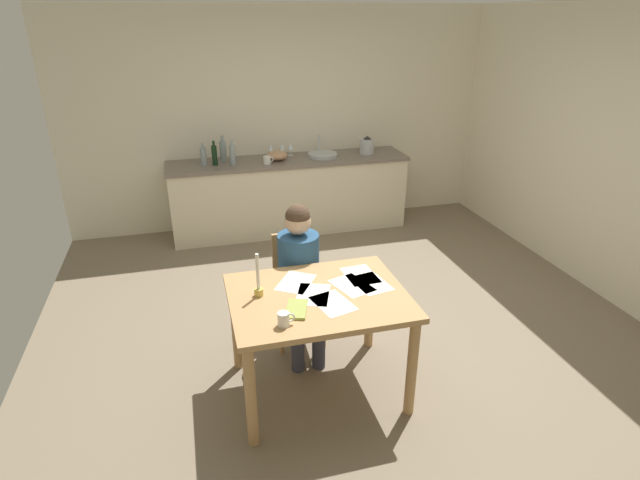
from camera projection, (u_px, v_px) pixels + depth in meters
ground_plane at (343, 326)px, 4.46m from camera, size 5.20×5.20×0.04m
wall_back at (282, 119)px, 6.21m from camera, size 5.20×0.12×2.60m
wall_right at (624, 159)px, 4.53m from camera, size 0.12×5.20×2.60m
kitchen_counter at (290, 195)px, 6.24m from camera, size 2.86×0.64×0.90m
dining_table at (318, 310)px, 3.42m from camera, size 1.18×0.91×0.78m
chair_at_table at (297, 282)px, 4.11m from camera, size 0.42×0.42×0.88m
person_seated at (300, 271)px, 3.90m from camera, size 0.34×0.60×1.19m
coffee_mug at (284, 319)px, 3.03m from camera, size 0.11×0.07×0.09m
candlestick at (258, 284)px, 3.33m from camera, size 0.06×0.06×0.31m
book_magazine at (297, 309)px, 3.19m from camera, size 0.19×0.26×0.02m
paper_letter at (352, 285)px, 3.49m from camera, size 0.29×0.35×0.00m
paper_bill at (333, 303)px, 3.27m from camera, size 0.28×0.34×0.00m
paper_envelope at (371, 283)px, 3.52m from camera, size 0.26×0.33×0.00m
paper_receipt at (296, 282)px, 3.53m from camera, size 0.34×0.36×0.00m
paper_notice at (313, 295)px, 3.38m from camera, size 0.30×0.35×0.00m
paper_flyer at (360, 275)px, 3.63m from camera, size 0.23×0.31×0.00m
sink_unit at (323, 155)px, 6.15m from camera, size 0.36×0.36×0.24m
bottle_oil at (203, 156)px, 5.76m from camera, size 0.07×0.07×0.25m
bottle_vinegar at (214, 155)px, 5.76m from camera, size 0.06×0.06×0.28m
bottle_wine_red at (223, 150)px, 5.91m from camera, size 0.08×0.08×0.30m
bottle_sauce at (232, 154)px, 5.76m from camera, size 0.07×0.07×0.29m
mixing_bowl at (277, 155)px, 5.99m from camera, size 0.25×0.25×0.11m
stovetop_kettle at (367, 146)px, 6.25m from camera, size 0.18×0.18×0.22m
wine_glass_near_sink at (290, 147)px, 6.16m from camera, size 0.07×0.07×0.15m
wine_glass_by_kettle at (282, 147)px, 6.13m from camera, size 0.07×0.07×0.15m
wine_glass_back_left at (271, 148)px, 6.10m from camera, size 0.07×0.07×0.15m
teacup_on_counter at (267, 160)px, 5.84m from camera, size 0.12×0.09×0.09m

